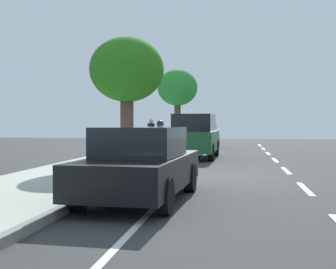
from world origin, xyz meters
TOP-DOWN VIEW (x-y plane):
  - ground at (0.00, 0.00)m, footprint 62.56×62.56m
  - sidewalk at (3.90, 0.00)m, footprint 3.30×39.10m
  - curb_edge at (2.17, 0.00)m, footprint 0.16×39.10m
  - lane_stripe_centre at (-2.49, 0.45)m, footprint 0.14×40.00m
  - lane_stripe_bike_edge at (0.70, 0.00)m, footprint 0.12×39.10m
  - parked_sedan_grey_nearest at (1.21, -14.71)m, footprint 1.92×4.44m
  - parked_suv_green_second at (1.02, -6.47)m, footprint 2.07×4.75m
  - parked_sedan_black_mid at (1.12, 4.75)m, footprint 2.03×4.49m
  - bicycle_at_curb at (1.71, -1.82)m, footprint 1.69×0.68m
  - cyclist_with_backpack at (1.93, -2.25)m, footprint 0.52×0.55m
  - street_tree_near_cyclist at (3.03, -15.83)m, footprint 2.66×2.66m
  - street_tree_mid_block at (3.03, -1.80)m, footprint 2.65×2.65m
  - pedestrian_on_phone at (4.03, -11.66)m, footprint 0.48×0.45m
  - fire_hydrant at (2.60, 2.69)m, footprint 0.22×0.22m

SIDE VIEW (x-z plane):
  - ground at x=0.00m, z-range 0.00..0.00m
  - lane_stripe_centre at x=-2.49m, z-range 0.00..0.01m
  - lane_stripe_bike_edge at x=0.70m, z-range 0.00..0.01m
  - sidewalk at x=3.90m, z-range 0.00..0.16m
  - curb_edge at x=2.17m, z-range 0.00..0.16m
  - bicycle_at_curb at x=1.71m, z-range -0.01..0.79m
  - fire_hydrant at x=2.60m, z-range 0.16..1.00m
  - parked_sedan_grey_nearest at x=1.21m, z-range -0.01..1.51m
  - parked_sedan_black_mid at x=1.12m, z-range -0.01..1.51m
  - parked_suv_green_second at x=1.02m, z-range 0.03..2.02m
  - cyclist_with_backpack at x=1.93m, z-range 0.18..1.88m
  - pedestrian_on_phone at x=4.03m, z-range 0.27..1.92m
  - street_tree_mid_block at x=3.03m, z-range 1.18..5.68m
  - street_tree_near_cyclist at x=3.03m, z-range 1.38..6.39m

